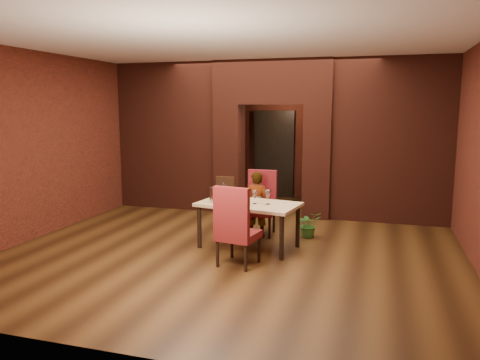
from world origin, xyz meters
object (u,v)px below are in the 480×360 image
at_px(wine_glass_c, 268,197).
at_px(potted_plant, 309,224).
at_px(chair_far, 260,203).
at_px(wine_glass_b, 255,197).
at_px(chair_near, 239,225).
at_px(wine_glass_a, 245,196).
at_px(water_bottle, 224,191).
at_px(wine_bucket, 215,195).
at_px(dining_table, 249,225).
at_px(person_seated, 256,204).

distance_m(wine_glass_c, potted_plant, 1.21).
bearing_deg(potted_plant, chair_far, -174.19).
xyz_separation_m(wine_glass_b, wine_glass_c, (0.21, 0.02, 0.01)).
xyz_separation_m(wine_glass_c, potted_plant, (0.52, 0.90, -0.62)).
height_order(chair_near, wine_glass_b, chair_near).
bearing_deg(wine_glass_c, potted_plant, 59.76).
relative_size(wine_glass_a, potted_plant, 0.45).
relative_size(chair_near, water_bottle, 4.18).
bearing_deg(chair_far, potted_plant, 2.99).
distance_m(wine_glass_a, wine_bucket, 0.49).
xyz_separation_m(chair_near, water_bottle, (-0.57, 1.03, 0.29)).
distance_m(dining_table, wine_glass_a, 0.47).
bearing_deg(wine_glass_b, wine_glass_a, 164.47).
distance_m(person_seated, water_bottle, 0.72).
bearing_deg(chair_near, wine_glass_b, -82.14).
height_order(wine_bucket, water_bottle, water_bottle).
bearing_deg(person_seated, wine_bucket, 52.13).
height_order(dining_table, person_seated, person_seated).
bearing_deg(person_seated, water_bottle, 43.50).
height_order(dining_table, wine_glass_a, wine_glass_a).
relative_size(chair_far, wine_glass_b, 5.40).
height_order(wine_glass_c, potted_plant, wine_glass_c).
distance_m(chair_far, wine_bucket, 1.05).
relative_size(wine_bucket, potted_plant, 0.51).
bearing_deg(person_seated, chair_near, 89.82).
relative_size(wine_glass_a, water_bottle, 0.75).
xyz_separation_m(wine_glass_a, potted_plant, (0.90, 0.87, -0.61)).
relative_size(dining_table, wine_glass_c, 6.88).
relative_size(water_bottle, potted_plant, 0.61).
height_order(dining_table, chair_near, chair_near).
bearing_deg(wine_glass_b, wine_glass_c, 5.69).
distance_m(water_bottle, potted_plant, 1.63).
height_order(chair_far, wine_glass_c, chair_far).
height_order(chair_far, water_bottle, chair_far).
bearing_deg(wine_glass_a, chair_far, 87.10).
bearing_deg(wine_glass_b, dining_table, 158.68).
height_order(chair_near, person_seated, chair_near).
height_order(person_seated, potted_plant, person_seated).
distance_m(chair_far, wine_glass_b, 0.88).
bearing_deg(chair_far, dining_table, -91.58).
distance_m(wine_bucket, potted_plant, 1.79).
relative_size(chair_near, wine_bucket, 4.97).
distance_m(chair_near, wine_glass_a, 0.90).
height_order(wine_glass_b, water_bottle, water_bottle).
height_order(person_seated, wine_bucket, person_seated).
bearing_deg(potted_plant, person_seated, -167.51).
bearing_deg(wine_glass_c, wine_glass_b, -174.31).
xyz_separation_m(chair_far, water_bottle, (-0.47, -0.61, 0.31)).
bearing_deg(wine_glass_b, water_bottle, 159.34).
bearing_deg(chair_near, person_seated, -75.22).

